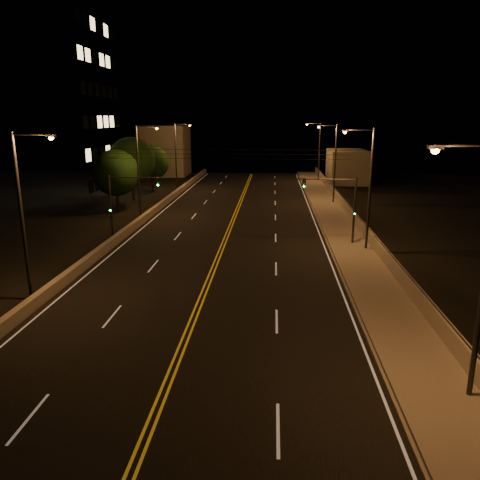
# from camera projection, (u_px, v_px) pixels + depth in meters

# --- Properties ---
(ground) EXTENTS (160.00, 160.00, 0.00)m
(ground) POSITION_uv_depth(u_px,v_px,m) (140.00, 453.00, 15.18)
(ground) COLOR black
(ground) RESTS_ON ground
(road) EXTENTS (18.00, 120.00, 0.02)m
(road) POSITION_uv_depth(u_px,v_px,m) (215.00, 265.00, 34.48)
(road) COLOR black
(road) RESTS_ON ground
(sidewalk) EXTENTS (3.60, 120.00, 0.30)m
(sidewalk) POSITION_uv_depth(u_px,v_px,m) (363.00, 267.00, 33.70)
(sidewalk) COLOR gray
(sidewalk) RESTS_ON ground
(curb) EXTENTS (0.14, 120.00, 0.15)m
(curb) POSITION_uv_depth(u_px,v_px,m) (337.00, 267.00, 33.85)
(curb) COLOR gray
(curb) RESTS_ON ground
(parapet_wall) EXTENTS (0.30, 120.00, 1.00)m
(parapet_wall) POSITION_uv_depth(u_px,v_px,m) (387.00, 259.00, 33.43)
(parapet_wall) COLOR gray
(parapet_wall) RESTS_ON sidewalk
(jersey_barrier) EXTENTS (0.45, 120.00, 0.75)m
(jersey_barrier) POSITION_uv_depth(u_px,v_px,m) (92.00, 258.00, 35.02)
(jersey_barrier) COLOR gray
(jersey_barrier) RESTS_ON ground
(distant_building_right) EXTENTS (6.00, 10.00, 5.38)m
(distant_building_right) POSITION_uv_depth(u_px,v_px,m) (347.00, 166.00, 78.35)
(distant_building_right) COLOR gray
(distant_building_right) RESTS_ON ground
(distant_building_left) EXTENTS (8.00, 8.00, 9.18)m
(distant_building_left) POSITION_uv_depth(u_px,v_px,m) (166.00, 151.00, 87.91)
(distant_building_left) COLOR gray
(distant_building_left) RESTS_ON ground
(parapet_rail) EXTENTS (0.06, 120.00, 0.06)m
(parapet_rail) POSITION_uv_depth(u_px,v_px,m) (388.00, 251.00, 33.29)
(parapet_rail) COLOR black
(parapet_rail) RESTS_ON parapet_wall
(lane_markings) EXTENTS (17.32, 116.00, 0.00)m
(lane_markings) POSITION_uv_depth(u_px,v_px,m) (215.00, 265.00, 34.41)
(lane_markings) COLOR silver
(lane_markings) RESTS_ON road
(streetlight_0) EXTENTS (2.55, 0.28, 9.82)m
(streetlight_0) POSITION_uv_depth(u_px,v_px,m) (480.00, 261.00, 16.56)
(streetlight_0) COLOR #2D2D33
(streetlight_0) RESTS_ON ground
(streetlight_1) EXTENTS (2.55, 0.28, 9.82)m
(streetlight_1) POSITION_uv_depth(u_px,v_px,m) (367.00, 183.00, 36.62)
(streetlight_1) COLOR #2D2D33
(streetlight_1) RESTS_ON ground
(streetlight_2) EXTENTS (2.55, 0.28, 9.82)m
(streetlight_2) POSITION_uv_depth(u_px,v_px,m) (333.00, 159.00, 57.64)
(streetlight_2) COLOR #2D2D33
(streetlight_2) RESTS_ON ground
(streetlight_3) EXTENTS (2.55, 0.28, 9.82)m
(streetlight_3) POSITION_uv_depth(u_px,v_px,m) (318.00, 148.00, 77.81)
(streetlight_3) COLOR #2D2D33
(streetlight_3) RESTS_ON ground
(streetlight_4) EXTENTS (2.55, 0.28, 9.82)m
(streetlight_4) POSITION_uv_depth(u_px,v_px,m) (25.00, 207.00, 26.67)
(streetlight_4) COLOR #2D2D33
(streetlight_4) RESTS_ON ground
(streetlight_5) EXTENTS (2.55, 0.28, 9.82)m
(streetlight_5) POSITION_uv_depth(u_px,v_px,m) (140.00, 166.00, 49.71)
(streetlight_5) COLOR #2D2D33
(streetlight_5) RESTS_ON ground
(streetlight_6) EXTENTS (2.55, 0.28, 9.82)m
(streetlight_6) POSITION_uv_depth(u_px,v_px,m) (177.00, 152.00, 68.71)
(streetlight_6) COLOR #2D2D33
(streetlight_6) RESTS_ON ground
(traffic_signal_right) EXTENTS (5.11, 0.31, 5.84)m
(traffic_signal_right) POSITION_uv_depth(u_px,v_px,m) (342.00, 203.00, 38.92)
(traffic_signal_right) COLOR #2D2D33
(traffic_signal_right) RESTS_ON ground
(traffic_signal_left) EXTENTS (5.11, 0.31, 5.84)m
(traffic_signal_left) POSITION_uv_depth(u_px,v_px,m) (122.00, 200.00, 40.20)
(traffic_signal_left) COLOR #2D2D33
(traffic_signal_left) RESTS_ON ground
(overhead_wires) EXTENTS (22.00, 0.03, 0.83)m
(overhead_wires) POSITION_uv_depth(u_px,v_px,m) (227.00, 154.00, 41.78)
(overhead_wires) COLOR black
(building_tower) EXTENTS (24.00, 15.00, 33.32)m
(building_tower) POSITION_uv_depth(u_px,v_px,m) (12.00, 75.00, 62.65)
(building_tower) COLOR gray
(building_tower) RESTS_ON ground
(tree_0) EXTENTS (5.28, 5.28, 7.15)m
(tree_0) POSITION_uv_depth(u_px,v_px,m) (116.00, 173.00, 52.89)
(tree_0) COLOR black
(tree_0) RESTS_ON ground
(tree_1) EXTENTS (6.05, 6.05, 8.20)m
(tree_1) POSITION_uv_depth(u_px,v_px,m) (132.00, 161.00, 60.41)
(tree_1) COLOR black
(tree_1) RESTS_ON ground
(tree_2) EXTENTS (5.00, 5.00, 6.78)m
(tree_2) POSITION_uv_depth(u_px,v_px,m) (152.00, 163.00, 67.70)
(tree_2) COLOR black
(tree_2) RESTS_ON ground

